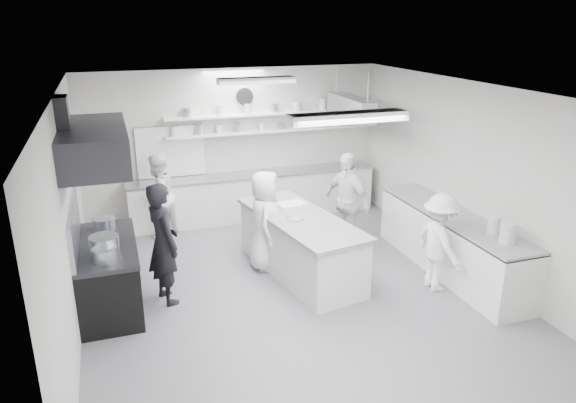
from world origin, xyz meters
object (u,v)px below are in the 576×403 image
object	(u,v)px
stove	(109,276)
right_counter	(451,244)
prep_island	(300,247)
back_counter	(255,196)
cook_back	(158,196)
cook_stove	(163,243)

from	to	relation	value
stove	right_counter	world-z (taller)	right_counter
stove	prep_island	world-z (taller)	prep_island
right_counter	prep_island	world-z (taller)	right_counter
stove	back_counter	world-z (taller)	back_counter
prep_island	cook_back	xyz separation A→B (m)	(-1.97, 2.31, 0.33)
cook_back	back_counter	bearing A→B (deg)	148.65
stove	cook_back	world-z (taller)	cook_back
stove	cook_stove	distance (m)	0.90
back_counter	right_counter	bearing A→B (deg)	-55.35
stove	cook_back	bearing A→B (deg)	68.54
back_counter	prep_island	size ratio (longest dim) A/B	2.01
right_counter	cook_stove	size ratio (longest dim) A/B	1.84
stove	prep_island	bearing A→B (deg)	1.77
right_counter	cook_stove	world-z (taller)	cook_stove
cook_back	stove	bearing A→B (deg)	25.63
back_counter	cook_stove	bearing A→B (deg)	-126.17
stove	right_counter	xyz separation A→B (m)	(5.25, -0.60, 0.02)
cook_back	cook_stove	bearing A→B (deg)	43.25
right_counter	back_counter	bearing A→B (deg)	124.65
cook_back	prep_island	bearing A→B (deg)	87.57
prep_island	back_counter	bearing A→B (deg)	79.81
right_counter	cook_back	xyz separation A→B (m)	(-4.31, 3.00, 0.32)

